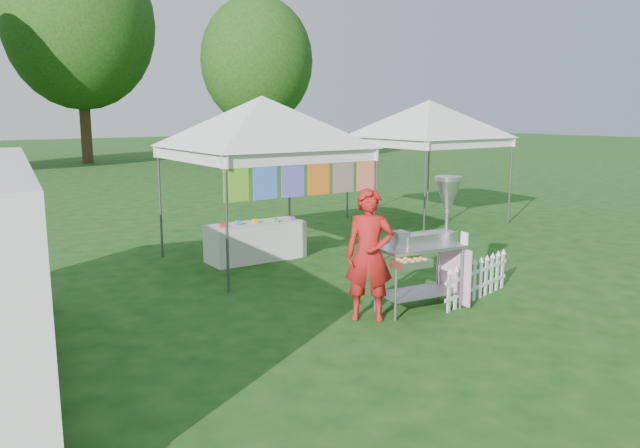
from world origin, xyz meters
TOP-DOWN VIEW (x-y plane):
  - ground at (0.00, 0.00)m, footprint 120.00×120.00m
  - canopy_main at (0.00, 3.49)m, footprint 4.24×4.24m
  - canopy_right at (5.50, 5.00)m, footprint 4.24×4.24m
  - tree_mid at (3.00, 28.00)m, footprint 7.60×7.60m
  - tree_right at (10.00, 22.00)m, footprint 5.60×5.60m
  - donut_cart at (0.58, -0.22)m, footprint 1.41×0.87m
  - vendor at (-0.43, -0.11)m, footprint 0.76×0.72m
  - picket_fence at (1.44, -0.32)m, footprint 1.75×0.45m
  - display_table at (-0.05, 3.72)m, footprint 1.80×0.70m

SIDE VIEW (x-z plane):
  - ground at x=0.00m, z-range 0.00..0.00m
  - picket_fence at x=1.44m, z-range 0.01..0.57m
  - display_table at x=-0.05m, z-range 0.00..0.69m
  - vendor at x=-0.43m, z-range 0.00..1.75m
  - donut_cart at x=0.58m, z-range 0.16..2.00m
  - canopy_main at x=0.00m, z-range 1.26..4.71m
  - canopy_right at x=5.50m, z-range 1.27..4.72m
  - tree_right at x=10.00m, z-range 0.97..9.39m
  - tree_mid at x=3.00m, z-range 1.38..12.90m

